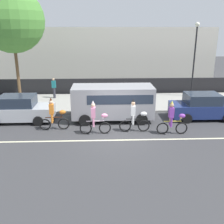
{
  "coord_description": "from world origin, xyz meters",
  "views": [
    {
      "loc": [
        -0.76,
        -13.03,
        5.61
      ],
      "look_at": [
        -0.17,
        1.2,
        1.0
      ],
      "focal_mm": 42.0,
      "sensor_mm": 36.0,
      "label": 1
    }
  ],
  "objects_px": {
    "parade_cyclist_zebra": "(135,117)",
    "street_lamp_post": "(195,49)",
    "parked_car_silver": "(20,109)",
    "parked_car_navy": "(203,107)",
    "parade_cyclist_pink": "(95,120)",
    "pedestrian_onlooker": "(54,87)",
    "parade_cyclist_orange": "(54,116)",
    "parade_cyclist_purple": "(173,120)",
    "parked_van_grey": "(114,100)"
  },
  "relations": [
    {
      "from": "parade_cyclist_orange",
      "to": "parked_car_silver",
      "type": "relative_size",
      "value": 0.47
    },
    {
      "from": "parade_cyclist_pink",
      "to": "street_lamp_post",
      "type": "relative_size",
      "value": 0.33
    },
    {
      "from": "parade_cyclist_purple",
      "to": "street_lamp_post",
      "type": "height_order",
      "value": "street_lamp_post"
    },
    {
      "from": "parade_cyclist_purple",
      "to": "parked_car_silver",
      "type": "bearing_deg",
      "value": 164.62
    },
    {
      "from": "parked_car_silver",
      "to": "pedestrian_onlooker",
      "type": "bearing_deg",
      "value": 75.9
    },
    {
      "from": "parade_cyclist_purple",
      "to": "street_lamp_post",
      "type": "distance_m",
      "value": 9.01
    },
    {
      "from": "parade_cyclist_orange",
      "to": "parked_car_navy",
      "type": "bearing_deg",
      "value": 10.0
    },
    {
      "from": "parade_cyclist_orange",
      "to": "pedestrian_onlooker",
      "type": "distance_m",
      "value": 6.72
    },
    {
      "from": "parade_cyclist_orange",
      "to": "parade_cyclist_purple",
      "type": "relative_size",
      "value": 1.0
    },
    {
      "from": "pedestrian_onlooker",
      "to": "street_lamp_post",
      "type": "bearing_deg",
      "value": 0.54
    },
    {
      "from": "parade_cyclist_pink",
      "to": "parade_cyclist_purple",
      "type": "distance_m",
      "value": 4.21
    },
    {
      "from": "parade_cyclist_pink",
      "to": "street_lamp_post",
      "type": "height_order",
      "value": "street_lamp_post"
    },
    {
      "from": "parade_cyclist_purple",
      "to": "parked_car_silver",
      "type": "xyz_separation_m",
      "value": [
        -8.95,
        2.46,
        -0.06
      ]
    },
    {
      "from": "parked_van_grey",
      "to": "parade_cyclist_zebra",
      "type": "bearing_deg",
      "value": -62.32
    },
    {
      "from": "parade_cyclist_orange",
      "to": "parade_cyclist_pink",
      "type": "bearing_deg",
      "value": -16.9
    },
    {
      "from": "parade_cyclist_pink",
      "to": "parade_cyclist_purple",
      "type": "relative_size",
      "value": 1.0
    },
    {
      "from": "parade_cyclist_pink",
      "to": "parade_cyclist_zebra",
      "type": "bearing_deg",
      "value": 6.52
    },
    {
      "from": "parked_van_grey",
      "to": "parked_car_navy",
      "type": "distance_m",
      "value": 5.71
    },
    {
      "from": "parade_cyclist_zebra",
      "to": "parked_van_grey",
      "type": "height_order",
      "value": "parked_van_grey"
    },
    {
      "from": "parade_cyclist_pink",
      "to": "street_lamp_post",
      "type": "distance_m",
      "value": 11.22
    },
    {
      "from": "street_lamp_post",
      "to": "pedestrian_onlooker",
      "type": "xyz_separation_m",
      "value": [
        -11.25,
        -0.11,
        -2.97
      ]
    },
    {
      "from": "parade_cyclist_zebra",
      "to": "parked_van_grey",
      "type": "relative_size",
      "value": 0.38
    },
    {
      "from": "street_lamp_post",
      "to": "parked_car_silver",
      "type": "bearing_deg",
      "value": -157.5
    },
    {
      "from": "parked_car_silver",
      "to": "parked_car_navy",
      "type": "xyz_separation_m",
      "value": [
        11.55,
        0.07,
        0.0
      ]
    },
    {
      "from": "parade_cyclist_pink",
      "to": "parked_van_grey",
      "type": "height_order",
      "value": "parked_van_grey"
    },
    {
      "from": "street_lamp_post",
      "to": "parade_cyclist_zebra",
      "type": "bearing_deg",
      "value": -127.84
    },
    {
      "from": "parked_van_grey",
      "to": "parked_car_silver",
      "type": "xyz_separation_m",
      "value": [
        -5.86,
        -0.04,
        -0.5
      ]
    },
    {
      "from": "parade_cyclist_orange",
      "to": "pedestrian_onlooker",
      "type": "height_order",
      "value": "parade_cyclist_orange"
    },
    {
      "from": "parade_cyclist_pink",
      "to": "parked_car_navy",
      "type": "bearing_deg",
      "value": 18.92
    },
    {
      "from": "parade_cyclist_pink",
      "to": "parked_car_navy",
      "type": "relative_size",
      "value": 0.47
    },
    {
      "from": "parked_van_grey",
      "to": "street_lamp_post",
      "type": "xyz_separation_m",
      "value": [
        6.67,
        5.15,
        2.71
      ]
    },
    {
      "from": "street_lamp_post",
      "to": "parade_cyclist_purple",
      "type": "bearing_deg",
      "value": -115.08
    },
    {
      "from": "parked_van_grey",
      "to": "pedestrian_onlooker",
      "type": "distance_m",
      "value": 6.82
    },
    {
      "from": "parade_cyclist_purple",
      "to": "parked_car_navy",
      "type": "height_order",
      "value": "parade_cyclist_purple"
    },
    {
      "from": "parade_cyclist_purple",
      "to": "parade_cyclist_zebra",
      "type": "bearing_deg",
      "value": 167.49
    },
    {
      "from": "parked_car_navy",
      "to": "parade_cyclist_pink",
      "type": "bearing_deg",
      "value": -161.08
    },
    {
      "from": "parade_cyclist_pink",
      "to": "parked_car_silver",
      "type": "xyz_separation_m",
      "value": [
        -4.75,
        2.26,
        -0.06
      ]
    },
    {
      "from": "parade_cyclist_orange",
      "to": "street_lamp_post",
      "type": "distance_m",
      "value": 12.57
    },
    {
      "from": "parade_cyclist_zebra",
      "to": "street_lamp_post",
      "type": "bearing_deg",
      "value": 52.16
    },
    {
      "from": "parade_cyclist_zebra",
      "to": "street_lamp_post",
      "type": "height_order",
      "value": "street_lamp_post"
    },
    {
      "from": "parade_cyclist_orange",
      "to": "parade_cyclist_pink",
      "type": "distance_m",
      "value": 2.46
    },
    {
      "from": "parade_cyclist_orange",
      "to": "parked_car_navy",
      "type": "relative_size",
      "value": 0.47
    },
    {
      "from": "parade_cyclist_pink",
      "to": "parked_car_silver",
      "type": "height_order",
      "value": "parade_cyclist_pink"
    },
    {
      "from": "parade_cyclist_pink",
      "to": "street_lamp_post",
      "type": "xyz_separation_m",
      "value": [
        7.78,
        7.45,
        3.15
      ]
    },
    {
      "from": "parade_cyclist_purple",
      "to": "parked_van_grey",
      "type": "bearing_deg",
      "value": 141.08
    },
    {
      "from": "pedestrian_onlooker",
      "to": "parked_car_navy",
      "type": "bearing_deg",
      "value": -26.02
    },
    {
      "from": "parade_cyclist_purple",
      "to": "parade_cyclist_pink",
      "type": "bearing_deg",
      "value": 177.31
    },
    {
      "from": "parade_cyclist_zebra",
      "to": "parked_van_grey",
      "type": "distance_m",
      "value": 2.35
    },
    {
      "from": "parade_cyclist_purple",
      "to": "parked_car_navy",
      "type": "relative_size",
      "value": 0.47
    },
    {
      "from": "parade_cyclist_zebra",
      "to": "parked_van_grey",
      "type": "bearing_deg",
      "value": 117.68
    }
  ]
}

